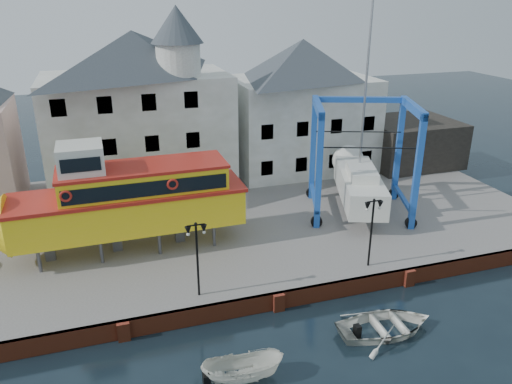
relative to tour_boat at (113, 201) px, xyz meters
name	(u,v)px	position (x,y,z in m)	size (l,w,h in m)	color
ground	(278,310)	(7.73, -7.62, -4.24)	(140.00, 140.00, 0.00)	#16232C
hardstanding	(226,219)	(7.73, 3.38, -3.74)	(44.00, 22.00, 1.00)	#67625F
quay_wall	(278,301)	(7.73, -7.52, -3.74)	(44.00, 0.47, 1.00)	maroon
building_white_main	(140,109)	(2.86, 10.77, 3.10)	(14.00, 8.30, 14.00)	beige
building_white_right	(301,106)	(16.73, 11.37, 2.36)	(12.00, 8.00, 11.20)	beige
shed_dark	(409,142)	(26.73, 9.38, -1.24)	(8.00, 7.00, 4.00)	black
lamp_post_left	(197,241)	(3.73, -6.42, -0.07)	(1.12, 0.32, 4.20)	black
lamp_post_right	(373,216)	(13.73, -6.42, -0.07)	(1.12, 0.32, 4.20)	black
tour_boat	(113,201)	(0.00, 0.00, 0.00)	(15.81, 3.93, 6.87)	#59595E
travel_lift	(358,175)	(17.14, 1.47, -0.71)	(8.54, 10.36, 15.23)	#1C56AD
motorboat_a	(243,380)	(4.45, -12.05, -4.24)	(1.36, 3.61, 1.39)	silver
motorboat_b	(385,332)	(12.17, -11.03, -4.24)	(3.51, 4.91, 1.02)	silver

